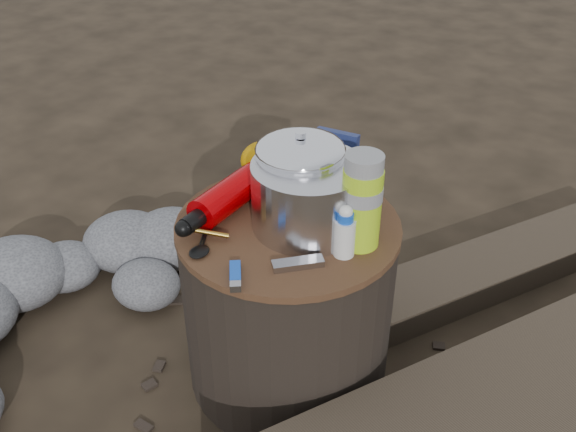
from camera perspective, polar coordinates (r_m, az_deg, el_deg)
The scene contains 15 objects.
ground at distance 1.76m, azimuth -0.00°, elevation -13.15°, with size 60.00×60.00×0.00m, color black.
stump at distance 1.60m, azimuth -0.00°, elevation -7.49°, with size 0.50×0.50×0.46m, color black.
rock_ring at distance 1.91m, azimuth -19.50°, elevation -7.16°, with size 0.44×0.95×0.19m, color #545459, non-canonical shape.
log_small at distance 2.12m, azimuth 18.15°, elevation -3.96°, with size 0.20×1.08×0.09m, color #342B20.
foil_windscreen at distance 1.41m, azimuth 1.76°, elevation 1.79°, with size 0.25×0.25×0.15m, color silver.
camping_pot at distance 1.44m, azimuth 1.06°, elevation 3.50°, with size 0.19×0.19×0.19m, color silver.
fuel_bottle at distance 1.50m, azimuth -4.76°, elevation 2.04°, with size 0.08×0.31×0.08m, color #A80003, non-canonical shape.
thermos at distance 1.35m, azimuth 6.40°, elevation 1.26°, with size 0.08×0.08×0.21m, color #A6D51A.
travel_mug at distance 1.53m, azimuth 6.28°, elevation 3.27°, with size 0.07×0.07×0.11m, color black.
stuff_sack at distance 1.59m, azimuth -1.59°, elevation 4.65°, with size 0.15×0.12×0.10m, color #C38100.
food_pouch at distance 1.58m, azimuth 4.11°, elevation 5.03°, with size 0.11×0.02×0.13m, color navy.
lighter at distance 1.31m, azimuth -4.60°, elevation -4.93°, with size 0.02×0.08×0.02m, color blue.
multitool at distance 1.33m, azimuth 0.86°, elevation -4.15°, with size 0.03×0.10×0.01m, color #9C9CA1.
spork at distance 1.43m, azimuth -7.17°, elevation -1.37°, with size 0.03×0.15×0.01m, color black, non-canonical shape.
squeeze_bottle at distance 1.34m, azimuth 4.94°, elevation -1.52°, with size 0.04×0.04×0.10m, color silver.
Camera 1 is at (0.62, -1.03, 1.28)m, focal length 40.98 mm.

